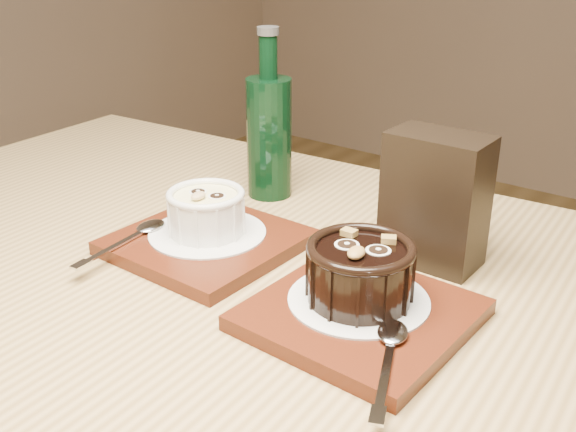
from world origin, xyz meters
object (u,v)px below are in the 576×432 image
at_px(table, 239,372).
at_px(ramekin_dark, 360,269).
at_px(ramekin_white, 206,210).
at_px(tray_right, 360,315).
at_px(tray_left, 207,242).
at_px(green_bottle, 269,133).
at_px(condiment_stand, 435,200).

height_order(table, ramekin_dark, ramekin_dark).
distance_m(ramekin_white, ramekin_dark, 0.21).
height_order(table, tray_right, tray_right).
relative_size(tray_left, green_bottle, 0.83).
bearing_deg(ramekin_white, tray_left, -61.46).
bearing_deg(table, ramekin_white, 147.47).
bearing_deg(condiment_stand, green_bottle, 170.26).
relative_size(tray_left, tray_right, 1.00).
bearing_deg(ramekin_white, green_bottle, 96.87).
xyz_separation_m(table, ramekin_white, (-0.10, 0.06, 0.13)).
bearing_deg(condiment_stand, table, -122.30).
distance_m(tray_left, ramekin_dark, 0.21).
height_order(tray_right, ramekin_dark, ramekin_dark).
bearing_deg(table, green_bottle, 121.99).
relative_size(ramekin_white, green_bottle, 0.40).
relative_size(ramekin_white, ramekin_dark, 0.87).
height_order(table, ramekin_white, ramekin_white).
xyz_separation_m(ramekin_white, condiment_stand, (0.21, 0.12, 0.03)).
bearing_deg(tray_right, condiment_stand, 91.96).
xyz_separation_m(tray_left, tray_right, (0.21, -0.02, 0.00)).
height_order(tray_right, green_bottle, green_bottle).
xyz_separation_m(ramekin_white, ramekin_dark, (0.21, -0.02, 0.00)).
bearing_deg(table, tray_left, 148.65).
distance_m(table, ramekin_dark, 0.18).
xyz_separation_m(table, tray_left, (-0.09, 0.06, 0.10)).
xyz_separation_m(condiment_stand, green_bottle, (-0.26, 0.04, 0.01)).
bearing_deg(green_bottle, table, -58.01).
height_order(tray_left, ramekin_dark, ramekin_dark).
distance_m(table, green_bottle, 0.32).
bearing_deg(tray_left, ramekin_white, 126.35).
xyz_separation_m(table, tray_right, (0.12, 0.03, 0.10)).
xyz_separation_m(table, green_bottle, (-0.14, 0.23, 0.17)).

